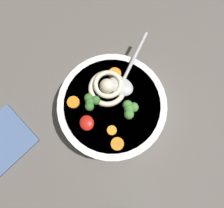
{
  "coord_description": "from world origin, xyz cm",
  "views": [
    {
      "loc": [
        -7.75,
        -0.02,
        52.05
      ],
      "look_at": [
        2.55,
        -3.26,
        8.45
      ],
      "focal_mm": 32.12,
      "sensor_mm": 36.0,
      "label": 1
    }
  ],
  "objects": [
    {
      "name": "table_slab",
      "position": [
        0.0,
        0.0,
        1.3
      ],
      "size": [
        111.44,
        111.44,
        2.6
      ],
      "primitive_type": "cube",
      "color": "#5B5651",
      "rests_on": "ground"
    },
    {
      "name": "carrot_slice_far",
      "position": [
        9.25,
        -5.99,
        8.67
      ],
      "size": [
        2.97,
        2.97,
        0.43
      ],
      "primitive_type": "cylinder",
      "color": "orange",
      "rests_on": "soup_bowl"
    },
    {
      "name": "broccoli_floret_front",
      "position": [
        -0.18,
        -6.36,
        10.5
      ],
      "size": [
        4.14,
        3.57,
        3.28
      ],
      "color": "#7A9E60",
      "rests_on": "soup_bowl"
    },
    {
      "name": "carrot_slice_extra_b",
      "position": [
        -3.11,
        -1.42,
        8.8
      ],
      "size": [
        2.08,
        2.08,
        0.71
      ],
      "primitive_type": "cylinder",
      "color": "orange",
      "rests_on": "soup_bowl"
    },
    {
      "name": "noodle_pile",
      "position": [
        6.36,
        -3.38,
        9.64
      ],
      "size": [
        9.48,
        9.29,
        3.81
      ],
      "color": "beige",
      "rests_on": "soup_bowl"
    },
    {
      "name": "carrot_slice_rear",
      "position": [
        -6.17,
        -1.67,
        8.72
      ],
      "size": [
        2.79,
        2.79,
        0.53
      ],
      "primitive_type": "cylinder",
      "color": "orange",
      "rests_on": "soup_bowl"
    },
    {
      "name": "soup_spoon",
      "position": [
        6.77,
        -7.15,
        9.25
      ],
      "size": [
        14.94,
        14.17,
        1.6
      ],
      "rotation": [
        0.0,
        0.0,
        5.54
      ],
      "color": "#B7B7BC",
      "rests_on": "soup_bowl"
    },
    {
      "name": "carrot_slice_left",
      "position": [
        5.42,
        4.89,
        8.82
      ],
      "size": [
        2.74,
        2.74,
        0.74
      ],
      "primitive_type": "cylinder",
      "color": "orange",
      "rests_on": "soup_bowl"
    },
    {
      "name": "broccoli_floret_near_spoon",
      "position": [
        3.96,
        1.16,
        10.36
      ],
      "size": [
        3.85,
        3.31,
        3.04
      ],
      "color": "#7A9E60",
      "rests_on": "soup_bowl"
    },
    {
      "name": "soup_bowl",
      "position": [
        2.55,
        -3.26,
        5.62
      ],
      "size": [
        24.85,
        24.85,
        5.85
      ],
      "color": "white",
      "rests_on": "table_slab"
    },
    {
      "name": "folded_napkin",
      "position": [
        2.95,
        24.56,
        3.0
      ],
      "size": [
        17.21,
        17.6,
        0.8
      ],
      "primitive_type": "cube",
      "rotation": [
        0.0,
        0.0,
        0.48
      ],
      "color": "#4C6693",
      "rests_on": "table_slab"
    },
    {
      "name": "chili_sauce_dollop",
      "position": [
        0.27,
        3.27,
        9.22
      ],
      "size": [
        3.42,
        3.08,
        1.54
      ],
      "primitive_type": "ellipsoid",
      "color": "red",
      "rests_on": "soup_bowl"
    }
  ]
}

